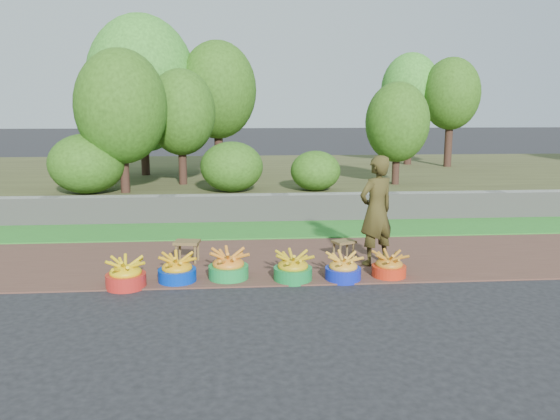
{
  "coord_description": "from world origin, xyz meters",
  "views": [
    {
      "loc": [
        -0.87,
        -6.59,
        2.21
      ],
      "look_at": [
        -0.23,
        1.3,
        0.75
      ],
      "focal_mm": 35.0,
      "sensor_mm": 36.0,
      "label": 1
    }
  ],
  "objects": [
    {
      "name": "dirt_shoulder",
      "position": [
        0.0,
        1.25,
        0.01
      ],
      "size": [
        80.0,
        2.5,
        0.02
      ],
      "primitive_type": "cube",
      "color": "#4E3127",
      "rests_on": "ground"
    },
    {
      "name": "ground_plane",
      "position": [
        0.0,
        0.0,
        0.0
      ],
      "size": [
        120.0,
        120.0,
        0.0
      ],
      "primitive_type": "plane",
      "color": "black",
      "rests_on": "ground"
    },
    {
      "name": "vendor_woman",
      "position": [
        1.1,
        0.86,
        0.8
      ],
      "size": [
        0.68,
        0.59,
        1.57
      ],
      "primitive_type": "imported",
      "rotation": [
        0.0,
        0.0,
        3.6
      ],
      "color": "black",
      "rests_on": "dirt_shoulder"
    },
    {
      "name": "basin_b",
      "position": [
        -1.65,
        0.3,
        0.17
      ],
      "size": [
        0.49,
        0.49,
        0.37
      ],
      "color": "#012BA7",
      "rests_on": "ground"
    },
    {
      "name": "retaining_wall",
      "position": [
        0.0,
        4.1,
        0.28
      ],
      "size": [
        80.0,
        0.35,
        0.55
      ],
      "primitive_type": "cube",
      "color": "gray",
      "rests_on": "ground"
    },
    {
      "name": "stool_right",
      "position": [
        0.72,
        1.2,
        0.24
      ],
      "size": [
        0.38,
        0.34,
        0.27
      ],
      "rotation": [
        0.0,
        0.0,
        0.41
      ],
      "color": "brown",
      "rests_on": "dirt_shoulder"
    },
    {
      "name": "earth_bank",
      "position": [
        0.0,
        9.0,
        0.25
      ],
      "size": [
        80.0,
        10.0,
        0.5
      ],
      "primitive_type": "cube",
      "color": "#434523",
      "rests_on": "ground"
    },
    {
      "name": "basin_e",
      "position": [
        0.51,
        0.21,
        0.16
      ],
      "size": [
        0.47,
        0.47,
        0.35
      ],
      "color": "#0E1EA5",
      "rests_on": "ground"
    },
    {
      "name": "grass_verge",
      "position": [
        0.0,
        3.25,
        0.02
      ],
      "size": [
        80.0,
        1.5,
        0.04
      ],
      "primitive_type": "cube",
      "color": "#297925",
      "rests_on": "ground"
    },
    {
      "name": "basin_c",
      "position": [
        -0.99,
        0.37,
        0.18
      ],
      "size": [
        0.53,
        0.53,
        0.39
      ],
      "color": "#188438",
      "rests_on": "ground"
    },
    {
      "name": "stool_left",
      "position": [
        -1.59,
        1.2,
        0.27
      ],
      "size": [
        0.4,
        0.33,
        0.31
      ],
      "rotation": [
        0.0,
        0.0,
        -0.16
      ],
      "color": "brown",
      "rests_on": "dirt_shoulder"
    },
    {
      "name": "vegetation",
      "position": [
        -1.83,
        7.66,
        2.57
      ],
      "size": [
        35.19,
        7.97,
        4.17
      ],
      "color": "#301D15",
      "rests_on": "earth_bank"
    },
    {
      "name": "basin_f",
      "position": [
        1.15,
        0.28,
        0.15
      ],
      "size": [
        0.45,
        0.45,
        0.34
      ],
      "color": "red",
      "rests_on": "ground"
    },
    {
      "name": "basin_a",
      "position": [
        -2.27,
        0.13,
        0.17
      ],
      "size": [
        0.5,
        0.5,
        0.37
      ],
      "color": "#AA1F19",
      "rests_on": "ground"
    },
    {
      "name": "basin_d",
      "position": [
        -0.14,
        0.24,
        0.17
      ],
      "size": [
        0.5,
        0.5,
        0.38
      ],
      "color": "#147733",
      "rests_on": "ground"
    }
  ]
}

